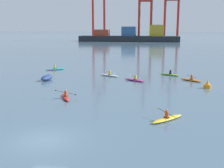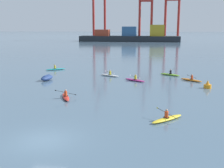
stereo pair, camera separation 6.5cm
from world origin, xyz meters
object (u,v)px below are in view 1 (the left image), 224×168
(kayak_teal, at_px, (55,69))
(kayak_red, at_px, (66,97))
(kayak_lime, at_px, (170,74))
(kayak_orange, at_px, (191,80))
(channel_buoy, at_px, (208,85))
(kayak_yellow, at_px, (167,118))
(kayak_magenta, at_px, (135,80))
(gantry_crane_west, at_px, (98,4))
(kayak_white, at_px, (110,75))
(capsized_dinghy, at_px, (47,78))
(container_barge, at_px, (130,36))
(gantry_crane_west_mid, at_px, (145,8))
(gantry_crane_east_mid, at_px, (172,7))

(kayak_teal, bearing_deg, kayak_red, -68.30)
(kayak_lime, distance_m, kayak_orange, 4.94)
(channel_buoy, bearing_deg, kayak_yellow, -112.91)
(kayak_magenta, distance_m, kayak_red, 12.38)
(gantry_crane_west, xyz_separation_m, kayak_red, (19.41, -126.36, -18.84))
(kayak_lime, bearing_deg, kayak_yellow, -94.09)
(kayak_white, relative_size, kayak_teal, 1.01)
(kayak_lime, relative_size, kayak_magenta, 1.00)
(kayak_yellow, relative_size, kayak_lime, 0.92)
(capsized_dinghy, bearing_deg, container_barge, 87.80)
(kayak_lime, bearing_deg, channel_buoy, -65.92)
(gantry_crane_west, xyz_separation_m, gantry_crane_west_mid, (24.83, -5.02, -2.68))
(gantry_crane_west, distance_m, kayak_lime, 116.36)
(kayak_white, relative_size, kayak_yellow, 1.13)
(kayak_white, bearing_deg, kayak_red, -100.66)
(gantry_crane_west_mid, xyz_separation_m, kayak_magenta, (1.15, -110.84, -16.17))
(kayak_white, xyz_separation_m, kayak_magenta, (3.96, -3.35, 0.00))
(container_barge, bearing_deg, capsized_dinghy, -92.20)
(gantry_crane_west_mid, xyz_separation_m, kayak_white, (-2.81, -107.49, -16.17))
(kayak_white, distance_m, kayak_magenta, 5.19)
(channel_buoy, relative_size, kayak_lime, 0.32)
(kayak_white, bearing_deg, channel_buoy, -27.77)
(channel_buoy, relative_size, kayak_teal, 0.31)
(container_barge, height_order, kayak_teal, container_barge)
(kayak_orange, bearing_deg, gantry_crane_east_mid, 87.71)
(channel_buoy, height_order, kayak_teal, channel_buoy)
(kayak_orange, bearing_deg, kayak_magenta, -171.76)
(gantry_crane_east_mid, distance_m, kayak_orange, 112.26)
(kayak_red, bearing_deg, gantry_crane_east_mid, 81.36)
(container_barge, height_order, gantry_crane_west_mid, gantry_crane_west_mid)
(gantry_crane_west, height_order, kayak_teal, gantry_crane_west)
(kayak_yellow, bearing_deg, kayak_red, 149.76)
(kayak_lime, bearing_deg, kayak_teal, 171.12)
(gantry_crane_east_mid, relative_size, kayak_teal, 11.69)
(kayak_lime, bearing_deg, gantry_crane_west, 105.66)
(gantry_crane_west_mid, xyz_separation_m, kayak_lime, (6.17, -105.54, -16.17))
(kayak_orange, bearing_deg, gantry_crane_west, 106.32)
(capsized_dinghy, height_order, kayak_red, kayak_red)
(container_barge, height_order, gantry_crane_west, gantry_crane_west)
(gantry_crane_west_mid, bearing_deg, kayak_orange, -85.43)
(capsized_dinghy, height_order, kayak_white, kayak_white)
(channel_buoy, relative_size, kayak_white, 0.31)
(kayak_magenta, bearing_deg, kayak_lime, 46.58)
(kayak_orange, bearing_deg, capsized_dinghy, -173.59)
(gantry_crane_west, bearing_deg, gantry_crane_west_mid, -11.43)
(kayak_orange, bearing_deg, gantry_crane_west_mid, 94.57)
(gantry_crane_east_mid, bearing_deg, kayak_yellow, -93.82)
(container_barge, bearing_deg, gantry_crane_east_mid, 20.83)
(capsized_dinghy, bearing_deg, kayak_white, 28.80)
(capsized_dinghy, relative_size, kayak_yellow, 0.96)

